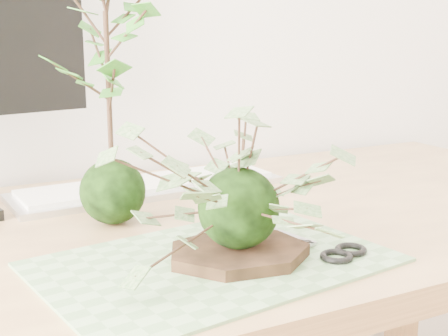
{
  "coord_description": "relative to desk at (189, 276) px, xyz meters",
  "views": [
    {
      "loc": [
        -0.39,
        0.4,
        1.03
      ],
      "look_at": [
        0.0,
        1.14,
        0.84
      ],
      "focal_mm": 50.0,
      "sensor_mm": 36.0,
      "label": 1
    }
  ],
  "objects": [
    {
      "name": "stone_dish",
      "position": [
        -0.01,
        -0.18,
        0.1
      ],
      "size": [
        0.21,
        0.21,
        0.01
      ],
      "primitive_type": "cylinder",
      "rotation": [
        0.0,
        0.0,
        -0.16
      ],
      "color": "black",
      "rests_on": "cutting_mat"
    },
    {
      "name": "ivy_kokedama",
      "position": [
        -0.01,
        -0.18,
        0.21
      ],
      "size": [
        0.38,
        0.38,
        0.2
      ],
      "rotation": [
        0.0,
        0.0,
        0.41
      ],
      "color": "black",
      "rests_on": "stone_dish"
    },
    {
      "name": "maple_kokedama",
      "position": [
        -0.1,
        0.05,
        0.37
      ],
      "size": [
        0.25,
        0.25,
        0.41
      ],
      "rotation": [
        0.0,
        0.0,
        0.18
      ],
      "color": "black",
      "rests_on": "desk"
    },
    {
      "name": "cutting_mat",
      "position": [
        -0.04,
        -0.17,
        0.09
      ],
      "size": [
        0.46,
        0.34,
        0.0
      ],
      "primitive_type": "cube",
      "rotation": [
        0.0,
        0.0,
        0.14
      ],
      "color": "#629059",
      "rests_on": "desk"
    },
    {
      "name": "desk",
      "position": [
        0.0,
        0.0,
        0.0
      ],
      "size": [
        1.6,
        0.7,
        0.74
      ],
      "color": "tan",
      "rests_on": "ground_plane"
    },
    {
      "name": "scissors",
      "position": [
        0.1,
        -0.22,
        0.1
      ],
      "size": [
        0.09,
        0.18,
        0.01
      ],
      "rotation": [
        0.0,
        0.0,
        0.33
      ],
      "color": "#94949D",
      "rests_on": "cutting_mat"
    },
    {
      "name": "keyboard",
      "position": [
        0.01,
        0.2,
        0.1
      ],
      "size": [
        0.5,
        0.17,
        0.02
      ],
      "rotation": [
        0.0,
        0.0,
        0.05
      ],
      "color": "silver",
      "rests_on": "desk"
    }
  ]
}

